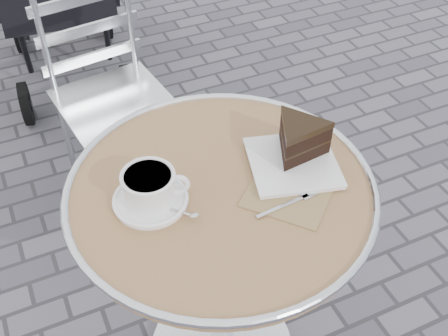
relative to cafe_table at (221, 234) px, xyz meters
name	(u,v)px	position (x,y,z in m)	size (l,w,h in m)	color
cafe_table	(221,234)	(0.00, 0.00, 0.00)	(0.72, 0.72, 0.74)	silver
cappuccino_set	(150,190)	(-0.16, 0.02, 0.20)	(0.17, 0.18, 0.08)	white
cake_plate_set	(298,145)	(0.20, 0.01, 0.21)	(0.30, 0.32, 0.11)	#90714F
bistro_chair	(101,71)	(-0.06, 0.90, -0.05)	(0.42, 0.42, 0.84)	silver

